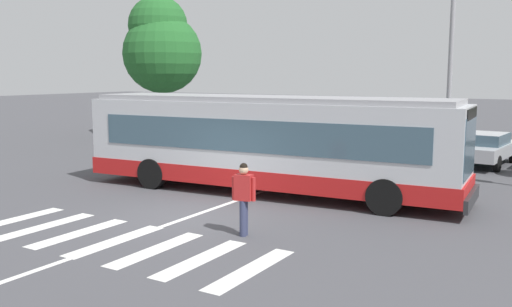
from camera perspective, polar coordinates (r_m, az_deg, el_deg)
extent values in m
plane|color=#47474C|center=(15.14, -6.53, -6.30)|extent=(160.00, 160.00, 0.00)
cylinder|color=black|center=(17.62, 14.87, -2.81)|extent=(1.02, 0.37, 1.00)
cylinder|color=black|center=(15.38, 12.97, -4.31)|extent=(1.02, 0.37, 1.00)
cylinder|color=black|center=(20.66, -6.54, -1.02)|extent=(1.02, 0.37, 1.00)
cylinder|color=black|center=(18.78, -10.52, -2.01)|extent=(1.02, 0.37, 1.00)
cube|color=silver|center=(17.69, 1.07, 1.19)|extent=(12.22, 3.38, 2.55)
cube|color=red|center=(17.84, 1.06, -2.00)|extent=(12.35, 3.42, 0.55)
cube|color=#3D5666|center=(17.66, 1.07, 2.17)|extent=(10.78, 3.33, 0.96)
cube|color=#3D5666|center=(15.97, 20.91, 0.65)|extent=(0.20, 2.24, 1.63)
cube|color=black|center=(15.88, 21.07, 3.84)|extent=(0.19, 1.94, 0.28)
cube|color=#99999E|center=(17.58, 1.08, 5.58)|extent=(11.73, 3.14, 0.16)
cube|color=#28282B|center=(16.18, 21.08, -4.30)|extent=(0.30, 2.55, 0.36)
cylinder|color=#333856|center=(13.19, -1.16, -6.50)|extent=(0.16, 0.16, 0.85)
cylinder|color=#333856|center=(13.09, -1.33, -6.62)|extent=(0.16, 0.16, 0.85)
cube|color=#B22323|center=(12.98, -1.26, -3.46)|extent=(0.45, 0.34, 0.60)
cylinder|color=#B22323|center=(13.07, -2.25, -3.52)|extent=(0.10, 0.10, 0.55)
cylinder|color=#B22323|center=(12.90, -0.26, -3.66)|extent=(0.10, 0.10, 0.55)
sphere|color=tan|center=(12.90, -1.26, -1.67)|extent=(0.22, 0.22, 0.22)
sphere|color=black|center=(12.89, -1.27, -1.39)|extent=(0.19, 0.19, 0.19)
cylinder|color=black|center=(30.42, 0.63, 1.60)|extent=(0.26, 0.66, 0.64)
cylinder|color=black|center=(29.48, 3.27, 1.38)|extent=(0.26, 0.66, 0.64)
cylinder|color=black|center=(28.21, -2.68, 1.08)|extent=(0.26, 0.66, 0.64)
cylinder|color=black|center=(27.20, 0.07, 0.83)|extent=(0.26, 0.66, 0.64)
cube|color=white|center=(28.77, 0.36, 1.87)|extent=(2.21, 4.64, 0.52)
cube|color=#3D5666|center=(28.65, 0.26, 2.81)|extent=(1.78, 2.29, 0.44)
cube|color=white|center=(28.64, 0.26, 3.18)|extent=(1.70, 2.11, 0.09)
cylinder|color=black|center=(29.23, 5.72, 1.30)|extent=(0.25, 0.65, 0.64)
cylinder|color=black|center=(28.42, 8.64, 1.05)|extent=(0.25, 0.65, 0.64)
cylinder|color=black|center=(26.87, 2.71, 0.73)|extent=(0.25, 0.65, 0.64)
cylinder|color=black|center=(26.00, 5.80, 0.46)|extent=(0.25, 0.65, 0.64)
cube|color=#C6B793|center=(27.57, 5.77, 1.56)|extent=(2.19, 4.64, 0.52)
cube|color=#3D5666|center=(27.45, 5.69, 2.54)|extent=(1.78, 2.29, 0.44)
cube|color=#C6B793|center=(27.43, 5.69, 2.92)|extent=(1.69, 2.10, 0.09)
cylinder|color=black|center=(28.60, 10.83, 1.04)|extent=(0.22, 0.65, 0.64)
cylinder|color=black|center=(28.01, 13.99, 0.80)|extent=(0.22, 0.65, 0.64)
cylinder|color=black|center=(26.06, 8.49, 0.43)|extent=(0.22, 0.65, 0.64)
cylinder|color=black|center=(25.42, 11.92, 0.15)|extent=(0.22, 0.65, 0.64)
cube|color=#AD1E1E|center=(26.97, 11.36, 1.30)|extent=(1.97, 4.56, 0.52)
cube|color=#3D5666|center=(26.83, 11.32, 2.30)|extent=(1.67, 2.21, 0.44)
cube|color=#AD1E1E|center=(26.82, 11.33, 2.69)|extent=(1.59, 2.03, 0.09)
cylinder|color=black|center=(27.23, 15.77, 0.54)|extent=(0.26, 0.66, 0.64)
cylinder|color=black|center=(26.70, 19.13, 0.25)|extent=(0.26, 0.66, 0.64)
cylinder|color=black|center=(24.66, 13.47, -0.14)|extent=(0.26, 0.66, 0.64)
cylinder|color=black|center=(24.07, 17.14, -0.47)|extent=(0.26, 0.66, 0.64)
cube|color=#196B70|center=(25.61, 16.44, 0.77)|extent=(2.21, 4.64, 0.52)
cube|color=#3D5666|center=(25.47, 16.42, 1.82)|extent=(1.79, 2.29, 0.44)
cube|color=#196B70|center=(25.45, 16.43, 2.24)|extent=(1.70, 2.11, 0.09)
cylinder|color=black|center=(26.63, 21.14, 0.13)|extent=(0.25, 0.65, 0.64)
cylinder|color=black|center=(23.97, 19.41, -0.61)|extent=(0.25, 0.65, 0.64)
cylinder|color=black|center=(23.55, 23.31, -0.96)|extent=(0.25, 0.65, 0.64)
cube|color=#B7BABF|center=(25.04, 22.20, 0.35)|extent=(2.18, 4.63, 0.52)
cube|color=#3D5666|center=(24.90, 22.21, 1.42)|extent=(1.77, 2.28, 0.44)
cube|color=#B7BABF|center=(24.88, 22.23, 1.84)|extent=(1.69, 2.10, 0.09)
cylinder|color=#939399|center=(24.20, 19.23, 10.07)|extent=(0.20, 0.20, 9.55)
cylinder|color=brown|center=(33.93, -9.36, 4.43)|extent=(0.36, 0.36, 3.32)
sphere|color=#236028|center=(33.89, -9.49, 9.97)|extent=(4.63, 4.63, 4.63)
sphere|color=#236028|center=(34.15, -9.93, 12.67)|extent=(3.47, 3.47, 3.47)
cube|color=silver|center=(15.92, -23.31, -6.19)|extent=(0.45, 2.78, 0.01)
cube|color=silver|center=(14.98, -20.62, -6.92)|extent=(0.45, 2.78, 0.01)
cube|color=silver|center=(14.07, -17.56, -7.72)|extent=(0.45, 2.78, 0.01)
cube|color=silver|center=(13.22, -14.07, -8.61)|extent=(0.45, 2.78, 0.01)
cube|color=silver|center=(12.42, -10.11, -9.57)|extent=(0.45, 2.78, 0.01)
cube|color=silver|center=(11.70, -5.60, -10.61)|extent=(0.45, 2.78, 0.01)
cube|color=silver|center=(11.05, -0.49, -11.70)|extent=(0.45, 2.78, 0.01)
cube|color=silver|center=(16.70, -2.23, -4.88)|extent=(0.16, 24.00, 0.01)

